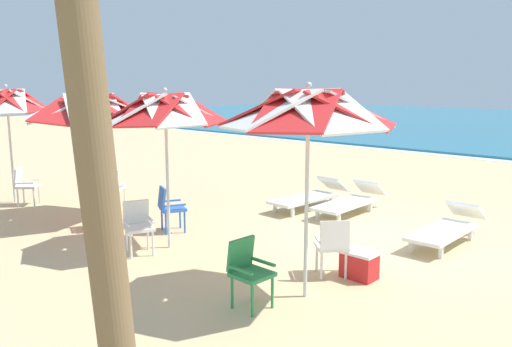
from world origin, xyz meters
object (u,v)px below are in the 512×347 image
at_px(beach_umbrella_2, 90,109).
at_px(plastic_chair_3, 169,206).
at_px(beach_umbrella_0, 308,111).
at_px(sun_lounger_1, 350,201).
at_px(plastic_chair_2, 138,224).
at_px(sun_lounger_2, 310,196).
at_px(beach_umbrella_3, 7,102).
at_px(palm_tree_2, 91,87).
at_px(beach_umbrella_1, 165,111).
at_px(plastic_chair_1, 332,244).
at_px(plastic_chair_4, 101,203).
at_px(plastic_chair_5, 112,186).
at_px(plastic_chair_0, 248,269).
at_px(sun_lounger_0, 447,228).
at_px(cooler_box, 359,265).
at_px(plastic_chair_6, 25,184).

bearing_deg(beach_umbrella_2, plastic_chair_3, 13.42).
relative_size(beach_umbrella_0, plastic_chair_3, 3.21).
relative_size(beach_umbrella_2, sun_lounger_1, 1.21).
relative_size(beach_umbrella_0, plastic_chair_2, 3.21).
bearing_deg(sun_lounger_2, beach_umbrella_3, -142.37).
height_order(plastic_chair_3, sun_lounger_1, plastic_chair_3).
bearing_deg(palm_tree_2, beach_umbrella_1, 135.58).
xyz_separation_m(plastic_chair_1, plastic_chair_2, (-2.94, -1.27, 0.00)).
distance_m(plastic_chair_1, plastic_chair_4, 4.77).
bearing_deg(plastic_chair_2, plastic_chair_5, 154.97).
xyz_separation_m(plastic_chair_1, plastic_chair_5, (-5.99, 0.16, 0.00)).
relative_size(plastic_chair_4, sun_lounger_1, 0.40).
relative_size(plastic_chair_0, sun_lounger_1, 0.40).
xyz_separation_m(sun_lounger_0, sun_lounger_1, (-2.37, 0.62, 0.00)).
bearing_deg(plastic_chair_2, palm_tree_2, -38.13).
xyz_separation_m(plastic_chair_3, sun_lounger_1, (1.74, 3.46, -0.22)).
height_order(plastic_chair_2, beach_umbrella_3, beach_umbrella_3).
height_order(plastic_chair_5, cooler_box, plastic_chair_5).
bearing_deg(plastic_chair_4, plastic_chair_5, 141.27).
bearing_deg(sun_lounger_0, sun_lounger_1, 165.33).
height_order(plastic_chair_3, sun_lounger_0, plastic_chair_3).
bearing_deg(plastic_chair_2, beach_umbrella_0, 8.34).
distance_m(plastic_chair_0, beach_umbrella_2, 5.59).
bearing_deg(palm_tree_2, sun_lounger_2, 114.20).
height_order(beach_umbrella_0, plastic_chair_1, beach_umbrella_0).
xyz_separation_m(plastic_chair_3, cooler_box, (3.85, 0.39, -0.30)).
bearing_deg(plastic_chair_0, beach_umbrella_3, 176.78).
distance_m(beach_umbrella_2, palm_tree_2, 6.72).
height_order(plastic_chair_6, sun_lounger_2, plastic_chair_6).
distance_m(beach_umbrella_3, sun_lounger_1, 8.01).
height_order(beach_umbrella_3, sun_lounger_0, beach_umbrella_3).
relative_size(plastic_chair_2, beach_umbrella_2, 0.33).
relative_size(sun_lounger_0, sun_lounger_2, 0.99).
bearing_deg(palm_tree_2, plastic_chair_4, 149.45).
bearing_deg(plastic_chair_4, plastic_chair_1, 10.79).
relative_size(plastic_chair_3, plastic_chair_6, 1.00).
xyz_separation_m(beach_umbrella_0, plastic_chair_1, (-0.14, 0.82, -1.93)).
xyz_separation_m(plastic_chair_5, cooler_box, (6.31, 0.07, -0.30)).
relative_size(plastic_chair_1, beach_umbrella_3, 0.32).
relative_size(plastic_chair_5, sun_lounger_0, 0.40).
bearing_deg(plastic_chair_6, beach_umbrella_0, 1.74).
height_order(plastic_chair_3, cooler_box, plastic_chair_3).
bearing_deg(beach_umbrella_0, sun_lounger_0, 83.04).
relative_size(plastic_chair_1, plastic_chair_6, 1.00).
xyz_separation_m(beach_umbrella_3, plastic_chair_6, (0.51, 0.04, -1.83)).
xyz_separation_m(plastic_chair_0, sun_lounger_2, (-2.54, 4.65, -0.22)).
relative_size(beach_umbrella_0, plastic_chair_4, 3.21).
relative_size(plastic_chair_4, cooler_box, 1.73).
xyz_separation_m(sun_lounger_2, palm_tree_2, (3.15, -7.01, 2.45)).
xyz_separation_m(plastic_chair_0, sun_lounger_1, (-1.61, 4.84, -0.22)).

